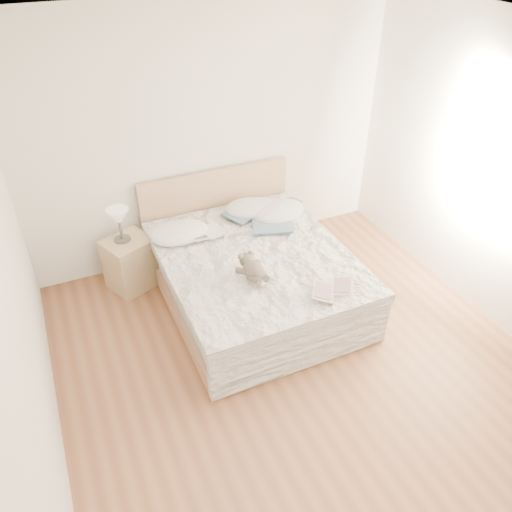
# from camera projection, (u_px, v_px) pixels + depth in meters

# --- Properties ---
(floor) EXTENTS (4.00, 4.50, 0.00)m
(floor) POSITION_uv_depth(u_px,v_px,m) (308.00, 378.00, 4.28)
(floor) COLOR brown
(floor) RESTS_ON ground
(ceiling) EXTENTS (4.00, 4.50, 0.00)m
(ceiling) POSITION_uv_depth(u_px,v_px,m) (338.00, 46.00, 2.72)
(ceiling) COLOR white
(ceiling) RESTS_ON ground
(wall_back) EXTENTS (4.00, 0.02, 2.70)m
(wall_back) POSITION_uv_depth(u_px,v_px,m) (211.00, 137.00, 5.18)
(wall_back) COLOR white
(wall_back) RESTS_ON ground
(wall_left) EXTENTS (0.02, 4.50, 2.70)m
(wall_left) POSITION_uv_depth(u_px,v_px,m) (15.00, 331.00, 2.83)
(wall_left) COLOR white
(wall_left) RESTS_ON ground
(window) EXTENTS (0.02, 1.30, 1.10)m
(window) POSITION_uv_depth(u_px,v_px,m) (502.00, 169.00, 4.34)
(window) COLOR white
(window) RESTS_ON wall_right
(bed) EXTENTS (1.72, 2.14, 1.00)m
(bed) POSITION_uv_depth(u_px,v_px,m) (252.00, 274.00, 4.99)
(bed) COLOR tan
(bed) RESTS_ON floor
(nightstand) EXTENTS (0.57, 0.54, 0.56)m
(nightstand) POSITION_uv_depth(u_px,v_px,m) (131.00, 263.00, 5.19)
(nightstand) COLOR tan
(nightstand) RESTS_ON floor
(table_lamp) EXTENTS (0.28, 0.28, 0.35)m
(table_lamp) POSITION_uv_depth(u_px,v_px,m) (119.00, 218.00, 4.89)
(table_lamp) COLOR #44413C
(table_lamp) RESTS_ON nightstand
(pillow_left) EXTENTS (0.60, 0.43, 0.18)m
(pillow_left) POSITION_uv_depth(u_px,v_px,m) (180.00, 233.00, 5.00)
(pillow_left) COLOR white
(pillow_left) RESTS_ON bed
(pillow_middle) EXTENTS (0.69, 0.57, 0.18)m
(pillow_middle) POSITION_uv_depth(u_px,v_px,m) (252.00, 208.00, 5.39)
(pillow_middle) COLOR silver
(pillow_middle) RESTS_ON bed
(pillow_right) EXTENTS (0.67, 0.53, 0.18)m
(pillow_right) POSITION_uv_depth(u_px,v_px,m) (279.00, 212.00, 5.34)
(pillow_right) COLOR silver
(pillow_right) RESTS_ON bed
(blouse) EXTENTS (0.80, 0.83, 0.02)m
(blouse) POSITION_uv_depth(u_px,v_px,m) (270.00, 219.00, 5.24)
(blouse) COLOR #3F5871
(blouse) RESTS_ON bed
(photo_book) EXTENTS (0.39, 0.30, 0.03)m
(photo_book) POSITION_uv_depth(u_px,v_px,m) (206.00, 233.00, 5.01)
(photo_book) COLOR silver
(photo_book) RESTS_ON bed
(childrens_book) EXTENTS (0.46, 0.43, 0.02)m
(childrens_book) POSITION_uv_depth(u_px,v_px,m) (333.00, 289.00, 4.28)
(childrens_book) COLOR beige
(childrens_book) RESTS_ON bed
(teddy_bear) EXTENTS (0.27, 0.35, 0.17)m
(teddy_bear) POSITION_uv_depth(u_px,v_px,m) (254.00, 276.00, 4.40)
(teddy_bear) COLOR brown
(teddy_bear) RESTS_ON bed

